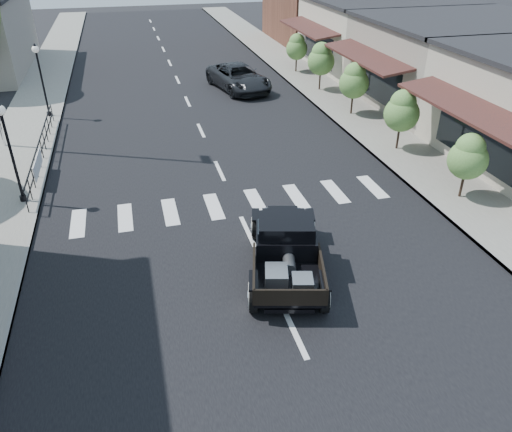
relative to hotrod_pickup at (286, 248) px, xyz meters
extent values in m
plane|color=black|center=(-0.55, 0.48, -0.85)|extent=(120.00, 120.00, 0.00)
cube|color=black|center=(-0.55, 15.48, -0.84)|extent=(14.00, 80.00, 0.02)
cube|color=#99968B|center=(-9.05, 15.48, -0.77)|extent=(3.00, 80.00, 0.15)
cube|color=gray|center=(7.95, 15.48, -0.77)|extent=(3.00, 80.00, 0.15)
cube|color=gray|center=(14.45, 13.48, 1.40)|extent=(10.00, 9.00, 4.50)
cube|color=#BBB49E|center=(14.45, 22.48, 1.40)|extent=(10.00, 9.00, 4.50)
imported|color=black|center=(2.94, 19.16, -0.08)|extent=(3.64, 5.93, 1.53)
camera|label=1|loc=(-3.88, -11.49, 8.11)|focal=35.00mm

